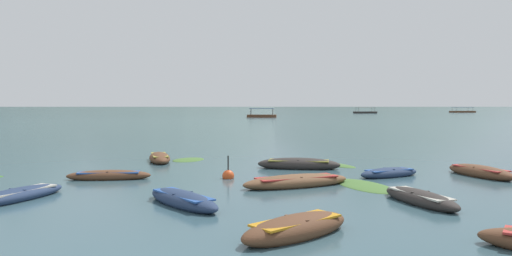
{
  "coord_description": "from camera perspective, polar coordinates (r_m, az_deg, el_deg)",
  "views": [
    {
      "loc": [
        2.62,
        -6.06,
        3.14
      ],
      "look_at": [
        -2.27,
        31.46,
        1.29
      ],
      "focal_mm": 32.78,
      "sensor_mm": 36.0,
      "label": 1
    }
  ],
  "objects": [
    {
      "name": "rowboat_9",
      "position": [
        18.28,
        4.97,
        -6.53
      ],
      "size": [
        4.49,
        3.37,
        0.58
      ],
      "color": "brown",
      "rests_on": "ground"
    },
    {
      "name": "rowboat_4",
      "position": [
        26.69,
        -11.68,
        -3.6
      ],
      "size": [
        2.47,
        3.83,
        0.62
      ],
      "color": "brown",
      "rests_on": "ground"
    },
    {
      "name": "weed_patch_3",
      "position": [
        25.14,
        9.21,
        -4.42
      ],
      "size": [
        3.06,
        3.39,
        0.14
      ],
      "primitive_type": "ellipsoid",
      "rotation": [
        0.0,
        0.0,
        2.26
      ],
      "color": "#477033",
      "rests_on": "ground"
    },
    {
      "name": "rowboat_0",
      "position": [
        23.33,
        5.23,
        -4.43
      ],
      "size": [
        4.13,
        1.33,
        0.67
      ],
      "color": "#2D2826",
      "rests_on": "ground"
    },
    {
      "name": "ground_plane",
      "position": [
        1506.07,
        7.33,
        2.65
      ],
      "size": [
        6000.0,
        6000.0,
        0.0
      ],
      "primitive_type": "plane",
      "color": "#385660"
    },
    {
      "name": "mountain_1",
      "position": [
        1648.41,
        -10.68,
        9.52
      ],
      "size": [
        1113.32,
        1113.32,
        395.38
      ],
      "primitive_type": "cone",
      "color": "slate",
      "rests_on": "ground"
    },
    {
      "name": "weed_patch_4",
      "position": [
        27.14,
        -8.25,
        -3.88
      ],
      "size": [
        2.1,
        2.64,
        0.14
      ],
      "primitive_type": "ellipsoid",
      "rotation": [
        0.0,
        0.0,
        1.34
      ],
      "color": "#477033",
      "rests_on": "ground"
    },
    {
      "name": "rowboat_2",
      "position": [
        14.98,
        -8.93,
        -8.64
      ],
      "size": [
        3.38,
        3.3,
        0.57
      ],
      "color": "navy",
      "rests_on": "ground"
    },
    {
      "name": "rowboat_6",
      "position": [
        20.87,
        -17.53,
        -5.56
      ],
      "size": [
        3.63,
        1.65,
        0.49
      ],
      "color": "brown",
      "rests_on": "ground"
    },
    {
      "name": "rowboat_10",
      "position": [
        21.49,
        15.94,
        -5.3
      ],
      "size": [
        3.09,
        2.5,
        0.49
      ],
      "color": "navy",
      "rests_on": "ground"
    },
    {
      "name": "mountain_0",
      "position": [
        2316.68,
        -27.7,
        8.56
      ],
      "size": [
        1513.93,
        1513.93,
        497.68
      ],
      "primitive_type": "cone",
      "color": "#4C5B56",
      "rests_on": "ground"
    },
    {
      "name": "ferry_0",
      "position": [
        221.08,
        23.89,
        1.85
      ],
      "size": [
        11.35,
        7.65,
        2.54
      ],
      "color": "brown",
      "rests_on": "ground"
    },
    {
      "name": "ferry_2",
      "position": [
        120.77,
        0.7,
        1.51
      ],
      "size": [
        7.57,
        2.81,
        2.54
      ],
      "color": "brown",
      "rests_on": "ground"
    },
    {
      "name": "rowboat_1",
      "position": [
        11.47,
        4.96,
        -12.06
      ],
      "size": [
        3.04,
        3.21,
        0.65
      ],
      "color": "brown",
      "rests_on": "ground"
    },
    {
      "name": "rowboat_3",
      "position": [
        15.96,
        19.4,
        -8.09
      ],
      "size": [
        2.37,
        3.5,
        0.54
      ],
      "color": "#2D2826",
      "rests_on": "ground"
    },
    {
      "name": "mooring_buoy",
      "position": [
        20.18,
        -3.42,
        -5.84
      ],
      "size": [
        0.52,
        0.52,
        1.13
      ],
      "color": "#DB4C1E",
      "rests_on": "ground"
    },
    {
      "name": "weed_patch_5",
      "position": [
        18.79,
        13.08,
        -6.9
      ],
      "size": [
        2.98,
        3.93,
        0.14
      ],
      "primitive_type": "ellipsoid",
      "rotation": [
        0.0,
        0.0,
        2.0
      ],
      "color": "#477033",
      "rests_on": "ground"
    },
    {
      "name": "rowboat_5",
      "position": [
        22.97,
        25.69,
        -4.86
      ],
      "size": [
        2.59,
        3.74,
        0.62
      ],
      "color": "brown",
      "rests_on": "ground"
    },
    {
      "name": "mountain_2",
      "position": [
        1614.82,
        13.58,
        8.64
      ],
      "size": [
        1016.9,
        1016.9,
        339.97
      ],
      "primitive_type": "cone",
      "color": "slate",
      "rests_on": "ground"
    },
    {
      "name": "rowboat_8",
      "position": [
        17.52,
        -27.07,
        -7.31
      ],
      "size": [
        1.87,
        3.91,
        0.5
      ],
      "color": "navy",
      "rests_on": "ground"
    },
    {
      "name": "ferry_1",
      "position": [
        186.98,
        13.18,
        1.89
      ],
      "size": [
        9.34,
        5.88,
        2.54
      ],
      "color": "#2D2826",
      "rests_on": "ground"
    }
  ]
}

